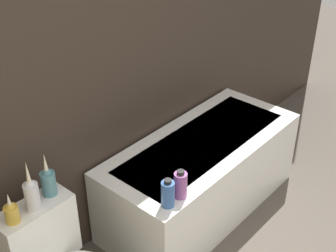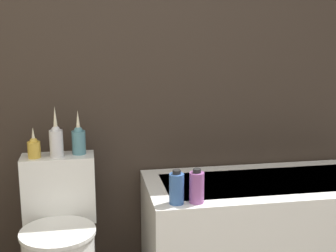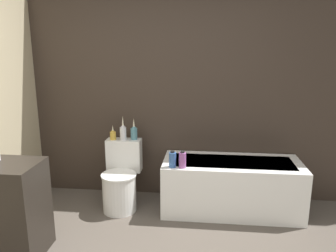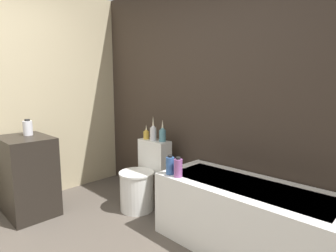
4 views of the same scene
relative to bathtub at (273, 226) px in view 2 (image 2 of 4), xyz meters
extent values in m
cube|color=#332821|center=(-0.80, 0.38, 1.01)|extent=(6.40, 0.06, 2.60)
cube|color=white|center=(0.00, 0.00, 0.00)|extent=(1.52, 0.65, 0.58)
cube|color=#B7BCC6|center=(0.00, 0.00, 0.28)|extent=(1.32, 0.45, 0.01)
cylinder|color=white|center=(-1.25, -0.15, 0.13)|extent=(0.39, 0.39, 0.02)
cube|color=white|center=(-1.25, 0.12, 0.27)|extent=(0.40, 0.18, 0.38)
cylinder|color=gold|center=(-1.37, 0.10, 0.51)|extent=(0.07, 0.07, 0.09)
sphere|color=gold|center=(-1.37, 0.10, 0.56)|extent=(0.05, 0.05, 0.05)
cone|color=beige|center=(-1.37, 0.10, 0.60)|extent=(0.02, 0.02, 0.08)
cylinder|color=silver|center=(-1.25, 0.10, 0.54)|extent=(0.07, 0.07, 0.15)
sphere|color=silver|center=(-1.25, 0.10, 0.62)|extent=(0.05, 0.05, 0.05)
cone|color=beige|center=(-1.25, 0.10, 0.68)|extent=(0.03, 0.03, 0.13)
cylinder|color=teal|center=(-1.13, 0.14, 0.53)|extent=(0.08, 0.08, 0.13)
sphere|color=teal|center=(-1.13, 0.14, 0.60)|extent=(0.05, 0.05, 0.05)
cone|color=beige|center=(-1.13, 0.14, 0.66)|extent=(0.03, 0.03, 0.12)
cylinder|color=#335999|center=(-0.64, -0.25, 0.37)|extent=(0.08, 0.08, 0.16)
cylinder|color=black|center=(-0.64, -0.25, 0.46)|extent=(0.04, 0.04, 0.02)
cylinder|color=#8C4C8C|center=(-0.54, -0.25, 0.37)|extent=(0.08, 0.08, 0.16)
cylinder|color=black|center=(-0.54, -0.25, 0.46)|extent=(0.04, 0.04, 0.02)
camera|label=1|loc=(-2.14, -1.55, 2.03)|focal=50.00mm
camera|label=2|loc=(-1.07, -2.45, 1.20)|focal=50.00mm
camera|label=3|loc=(-0.34, -3.47, 1.51)|focal=35.00mm
camera|label=4|loc=(0.97, -1.92, 1.07)|focal=28.00mm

